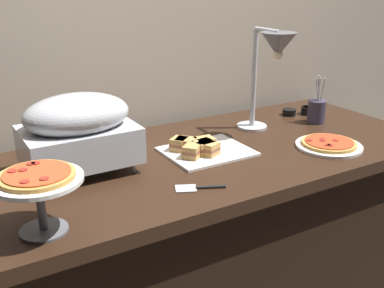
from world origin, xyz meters
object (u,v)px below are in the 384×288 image
(chafing_dish, at_px, (78,129))
(pizza_plate_center, at_px, (38,184))
(sauce_cup_near, at_px, (308,110))
(heat_lamp, at_px, (273,55))
(sandwich_platter, at_px, (200,148))
(pizza_plate_front, at_px, (329,145))
(sauce_cup_far, at_px, (289,112))
(utensil_holder, at_px, (317,111))
(serving_spatula, at_px, (198,188))

(chafing_dish, height_order, pizza_plate_center, chafing_dish)
(pizza_plate_center, xyz_separation_m, sauce_cup_near, (1.46, 0.48, -0.13))
(heat_lamp, relative_size, sandwich_platter, 1.39)
(chafing_dish, distance_m, pizza_plate_center, 0.42)
(pizza_plate_front, height_order, pizza_plate_center, pizza_plate_center)
(pizza_plate_front, distance_m, sauce_cup_far, 0.47)
(chafing_dish, bearing_deg, sauce_cup_near, 5.66)
(utensil_holder, bearing_deg, pizza_plate_front, -125.77)
(sauce_cup_near, relative_size, utensil_holder, 0.29)
(pizza_plate_front, bearing_deg, sandwich_platter, 157.10)
(pizza_plate_front, distance_m, utensil_holder, 0.35)
(chafing_dish, xyz_separation_m, utensil_holder, (1.16, -0.00, -0.10))
(pizza_plate_center, distance_m, sauce_cup_near, 1.54)
(chafing_dish, distance_m, utensil_holder, 1.17)
(heat_lamp, bearing_deg, utensil_holder, 5.01)
(heat_lamp, distance_m, sandwich_platter, 0.51)
(chafing_dish, height_order, utensil_holder, chafing_dish)
(chafing_dish, relative_size, sauce_cup_far, 5.86)
(pizza_plate_center, relative_size, serving_spatula, 1.46)
(pizza_plate_front, xyz_separation_m, serving_spatula, (-0.67, -0.06, -0.01))
(chafing_dish, distance_m, serving_spatula, 0.48)
(heat_lamp, bearing_deg, pizza_plate_center, -163.15)
(sauce_cup_far, bearing_deg, heat_lamp, -146.91)
(pizza_plate_front, bearing_deg, heat_lamp, 114.31)
(pizza_plate_front, bearing_deg, utensil_holder, 54.23)
(heat_lamp, distance_m, sauce_cup_near, 0.53)
(pizza_plate_front, bearing_deg, serving_spatula, -174.99)
(chafing_dish, height_order, sauce_cup_far, chafing_dish)
(heat_lamp, height_order, pizza_plate_front, heat_lamp)
(pizza_plate_front, xyz_separation_m, sauce_cup_near, (0.27, 0.41, 0.01))
(sauce_cup_near, height_order, serving_spatula, sauce_cup_near)
(sandwich_platter, height_order, sauce_cup_near, sandwich_platter)
(serving_spatula, bearing_deg, sauce_cup_far, 30.43)
(sandwich_platter, relative_size, utensil_holder, 1.45)
(pizza_plate_center, distance_m, utensil_holder, 1.44)
(utensil_holder, bearing_deg, sauce_cup_near, 61.70)
(chafing_dish, xyz_separation_m, pizza_plate_center, (-0.23, -0.36, -0.01))
(serving_spatula, bearing_deg, utensil_holder, 21.13)
(heat_lamp, bearing_deg, sandwich_platter, -173.86)
(sauce_cup_far, distance_m, serving_spatula, 0.98)
(sauce_cup_near, xyz_separation_m, sauce_cup_far, (-0.09, 0.03, -0.00))
(heat_lamp, distance_m, serving_spatula, 0.73)
(pizza_plate_front, xyz_separation_m, pizza_plate_center, (-1.19, -0.07, 0.13))
(heat_lamp, relative_size, utensil_holder, 2.01)
(pizza_plate_front, bearing_deg, sauce_cup_near, 56.43)
(pizza_plate_center, bearing_deg, sandwich_platter, 22.36)
(sandwich_platter, bearing_deg, sauce_cup_far, 18.82)
(pizza_plate_front, relative_size, utensil_holder, 1.19)
(pizza_plate_center, bearing_deg, utensil_holder, 14.26)
(sauce_cup_near, height_order, sauce_cup_far, sauce_cup_near)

